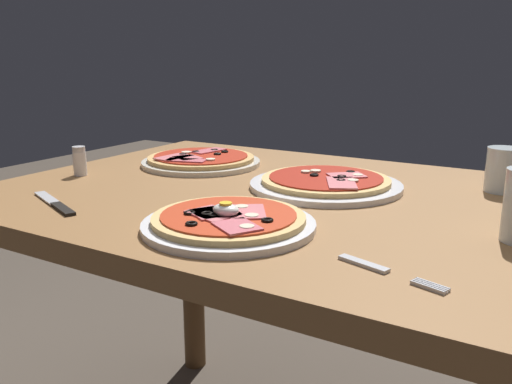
{
  "coord_description": "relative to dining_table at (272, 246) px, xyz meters",
  "views": [
    {
      "loc": [
        0.53,
        -0.94,
        1.02
      ],
      "look_at": [
        0.04,
        -0.13,
        0.78
      ],
      "focal_mm": 38.37,
      "sensor_mm": 36.0,
      "label": 1
    }
  ],
  "objects": [
    {
      "name": "salt_shaker",
      "position": [
        -0.45,
        -0.1,
        0.15
      ],
      "size": [
        0.03,
        0.03,
        0.07
      ],
      "color": "white",
      "rests_on": "dining_table"
    },
    {
      "name": "dining_table",
      "position": [
        0.0,
        0.0,
        0.0
      ],
      "size": [
        1.12,
        0.86,
        0.75
      ],
      "color": "olive",
      "rests_on": "ground"
    },
    {
      "name": "knife",
      "position": [
        -0.29,
        -0.3,
        0.12
      ],
      "size": [
        0.19,
        0.09,
        0.01
      ],
      "color": "silver",
      "rests_on": "dining_table"
    },
    {
      "name": "pizza_across_right",
      "position": [
        0.09,
        0.08,
        0.13
      ],
      "size": [
        0.32,
        0.32,
        0.03
      ],
      "color": "white",
      "rests_on": "dining_table"
    },
    {
      "name": "pizza_across_left",
      "position": [
        -0.28,
        0.14,
        0.13
      ],
      "size": [
        0.3,
        0.3,
        0.03
      ],
      "color": "silver",
      "rests_on": "dining_table"
    },
    {
      "name": "fork",
      "position": [
        0.33,
        -0.3,
        0.12
      ],
      "size": [
        0.16,
        0.06,
        0.0
      ],
      "color": "silver",
      "rests_on": "dining_table"
    },
    {
      "name": "water_glass_far",
      "position": [
        0.4,
        0.23,
        0.16
      ],
      "size": [
        0.07,
        0.07,
        0.09
      ],
      "color": "silver",
      "rests_on": "dining_table"
    },
    {
      "name": "pizza_foreground",
      "position": [
        0.06,
        -0.25,
        0.13
      ],
      "size": [
        0.28,
        0.28,
        0.05
      ],
      "color": "white",
      "rests_on": "dining_table"
    }
  ]
}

